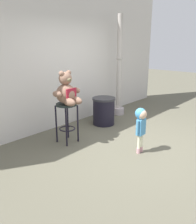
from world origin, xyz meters
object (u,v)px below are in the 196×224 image
object	(u,v)px
lamppost	(119,77)
teddy_bear	(67,92)
child_walking	(141,121)
trash_bin	(104,111)
bar_stool_with_teddy	(67,115)

from	to	relation	value
lamppost	teddy_bear	bearing A→B (deg)	-169.05
teddy_bear	lamppost	size ratio (longest dim) A/B	0.24
child_walking	trash_bin	bearing A→B (deg)	32.55
bar_stool_with_teddy	teddy_bear	size ratio (longest dim) A/B	1.26
bar_stool_with_teddy	trash_bin	xyz separation A→B (m)	(1.30, 0.15, -0.24)
child_walking	lamppost	xyz separation A→B (m)	(1.66, 1.74, 0.41)
lamppost	bar_stool_with_teddy	bearing A→B (deg)	-169.80
teddy_bear	lamppost	world-z (taller)	lamppost
bar_stool_with_teddy	lamppost	world-z (taller)	lamppost
teddy_bear	trash_bin	xyz separation A→B (m)	(1.30, 0.18, -0.70)
lamppost	trash_bin	bearing A→B (deg)	-164.91
teddy_bear	child_walking	xyz separation A→B (m)	(0.56, -1.31, -0.43)
teddy_bear	trash_bin	size ratio (longest dim) A/B	0.96
trash_bin	lamppost	size ratio (longest dim) A/B	0.25
trash_bin	lamppost	xyz separation A→B (m)	(0.91, 0.25, 0.69)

